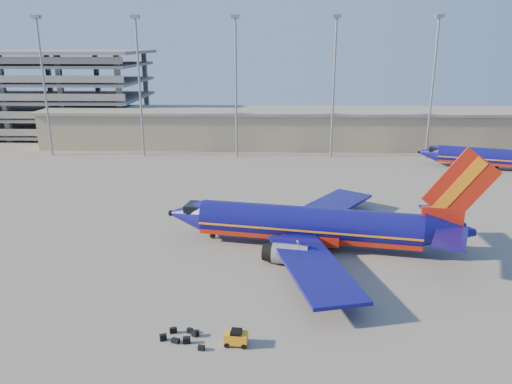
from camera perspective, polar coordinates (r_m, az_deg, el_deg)
ground at (r=62.74m, az=-0.50°, el=-5.14°), size 220.00×220.00×0.00m
terminal_building at (r=117.98m, az=5.53°, el=7.35°), size 122.00×16.00×8.50m
parking_garage at (r=147.53m, az=-24.53°, el=10.72°), size 62.00×32.00×21.40m
light_mast_row at (r=104.38m, az=3.33°, el=13.50°), size 101.60×1.60×28.65m
aircraft_main at (r=59.21m, az=6.86°, el=-3.79°), size 37.48×35.74×12.79m
aircraft_second at (r=105.61m, az=26.37°, el=3.54°), size 30.54×16.01×10.68m
baggage_tug at (r=41.63m, az=-2.27°, el=-16.28°), size 1.93×1.28×1.32m
luggage_pile at (r=42.91m, az=-8.26°, el=-16.07°), size 3.91×2.82×0.54m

